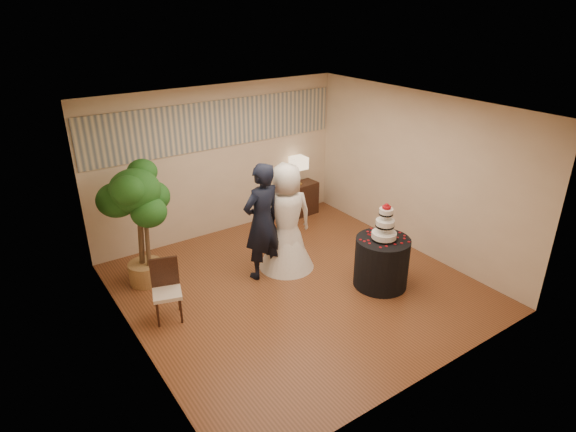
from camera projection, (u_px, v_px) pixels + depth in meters
floor at (297, 286)px, 7.60m from camera, size 5.00×5.00×0.00m
ceiling at (299, 109)px, 6.45m from camera, size 5.00×5.00×0.00m
wall_back at (220, 162)px, 8.90m from camera, size 5.00×0.06×2.80m
wall_front at (433, 280)px, 5.14m from camera, size 5.00×0.06×2.80m
wall_left at (127, 251)px, 5.74m from camera, size 0.06×5.00×2.80m
wall_right at (415, 173)px, 8.31m from camera, size 0.06×5.00×2.80m
mural_border at (218, 124)px, 8.60m from camera, size 4.90×0.02×0.85m
groom at (262, 222)px, 7.54m from camera, size 0.76×0.56×1.93m
bride at (286, 217)px, 7.81m from camera, size 1.08×1.08×1.82m
cake_table at (381, 262)px, 7.50m from camera, size 1.10×1.10×0.80m
wedding_cake at (385, 222)px, 7.21m from camera, size 0.39×0.39×0.59m
console at (298, 200)px, 9.99m from camera, size 0.84×0.42×0.69m
table_lamp at (299, 171)px, 9.73m from camera, size 0.29×0.29×0.58m
ficus_tree at (140, 225)px, 7.32m from camera, size 1.25×1.25×2.00m
side_chair at (167, 292)px, 6.67m from camera, size 0.52×0.53×0.89m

